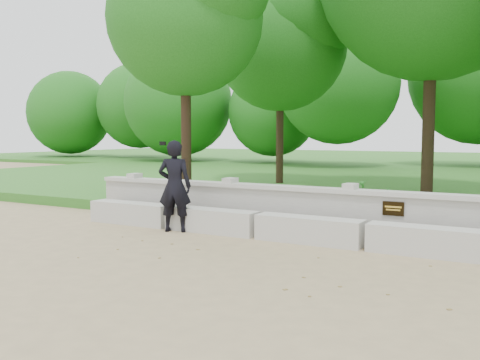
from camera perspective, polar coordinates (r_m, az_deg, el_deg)
The scene contains 10 objects.
ground at distance 7.31m, azimuth 8.93°, elevation -10.02°, with size 80.00×80.00×0.00m, color tan.
lawn at distance 20.84m, azimuth 22.76°, elevation -0.31°, with size 40.00×22.00×0.25m, color #24561F.
concrete_bench at distance 9.02m, azimuth 13.27°, elevation -5.77°, with size 11.90×0.45×0.45m.
parapet_wall at distance 9.65m, azimuth 14.48°, elevation -3.67°, with size 12.50×0.35×0.90m.
man_main at distance 10.33m, azimuth -6.99°, elevation -0.65°, with size 0.75×0.70×1.77m.
tree_far_left at distance 18.21m, azimuth 4.33°, elevation 15.22°, with size 4.38×4.38×7.09m.
tree_left at distance 13.59m, azimuth -5.88°, elevation 18.06°, with size 3.81×3.81×6.64m.
shrub_a at distance 13.63m, azimuth -6.94°, elevation -0.78°, with size 0.30×0.20×0.57m, color #2B7628.
shrub_b at distance 10.32m, azimuth 15.08°, elevation -2.61°, with size 0.34×0.27×0.61m, color #2B7628.
shrub_d at distance 12.65m, azimuth 12.94°, elevation -1.26°, with size 0.33×0.30×0.59m, color #2B7628.
Camera 1 is at (2.49, -6.61, 1.87)m, focal length 40.00 mm.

